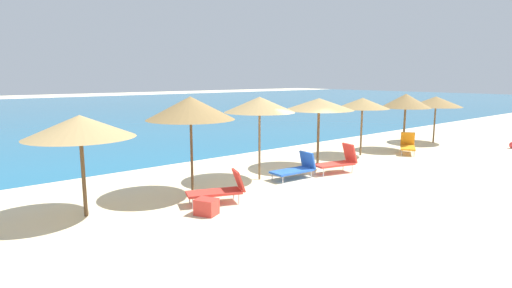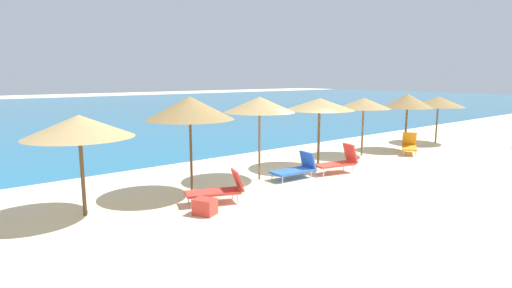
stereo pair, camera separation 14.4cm
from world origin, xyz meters
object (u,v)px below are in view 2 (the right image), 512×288
object	(u,v)px
lounge_chair_2	(409,145)
lounge_chair_4	(339,161)
beach_umbrella_3	(259,105)
beach_umbrella_5	(364,103)
cooler_box	(205,207)
lounge_chair_0	(296,168)
beach_umbrella_4	(320,104)
lounge_chair_1	(219,189)
beach_umbrella_1	(79,126)
beach_umbrella_6	(408,101)
beach_umbrella_7	(438,102)
beach_umbrella_2	(190,108)

from	to	relation	value
lounge_chair_2	lounge_chair_4	size ratio (longest dim) A/B	0.92
beach_umbrella_3	beach_umbrella_5	xyz separation A→B (m)	(6.35, 0.43, -0.24)
beach_umbrella_5	cooler_box	world-z (taller)	beach_umbrella_5
lounge_chair_0	lounge_chair_2	distance (m)	7.35
beach_umbrella_4	lounge_chair_1	size ratio (longest dim) A/B	1.58
beach_umbrella_1	cooler_box	world-z (taller)	beach_umbrella_1
lounge_chair_1	cooler_box	xyz separation A→B (m)	(-0.82, -0.56, -0.19)
beach_umbrella_3	beach_umbrella_6	xyz separation A→B (m)	(9.10, -0.06, -0.21)
beach_umbrella_1	lounge_chair_1	distance (m)	3.98
beach_umbrella_7	lounge_chair_2	xyz separation A→B (m)	(-3.91, -0.75, -1.82)
beach_umbrella_2	lounge_chair_2	world-z (taller)	beach_umbrella_2
beach_umbrella_5	lounge_chair_4	world-z (taller)	beach_umbrella_5
cooler_box	beach_umbrella_6	bearing A→B (deg)	8.49
beach_umbrella_3	beach_umbrella_4	world-z (taller)	beach_umbrella_3
beach_umbrella_3	lounge_chair_0	bearing A→B (deg)	-33.20
lounge_chair_0	beach_umbrella_2	bearing A→B (deg)	84.99
beach_umbrella_1	beach_umbrella_3	distance (m)	5.84
beach_umbrella_7	beach_umbrella_5	bearing A→B (deg)	176.62
beach_umbrella_6	cooler_box	size ratio (longest dim) A/B	5.04
beach_umbrella_1	cooler_box	size ratio (longest dim) A/B	4.96
beach_umbrella_1	beach_umbrella_5	world-z (taller)	beach_umbrella_1
lounge_chair_0	lounge_chair_1	distance (m)	3.73
beach_umbrella_5	lounge_chair_2	world-z (taller)	beach_umbrella_5
lounge_chair_1	beach_umbrella_3	bearing A→B (deg)	-40.90
beach_umbrella_5	beach_umbrella_7	bearing A→B (deg)	-3.38
beach_umbrella_4	lounge_chair_2	distance (m)	5.85
lounge_chair_1	lounge_chair_4	xyz separation A→B (m)	(5.45, 0.24, 0.04)
lounge_chair_0	cooler_box	bearing A→B (deg)	108.86
lounge_chair_2	cooler_box	distance (m)	11.90
beach_umbrella_2	beach_umbrella_4	world-z (taller)	beach_umbrella_2
beach_umbrella_2	beach_umbrella_4	bearing A→B (deg)	1.31
beach_umbrella_7	lounge_chair_2	bearing A→B (deg)	-169.13
beach_umbrella_5	beach_umbrella_3	bearing A→B (deg)	-176.16
lounge_chair_0	lounge_chair_4	distance (m)	1.83
lounge_chair_2	lounge_chair_4	world-z (taller)	lounge_chair_4
beach_umbrella_5	beach_umbrella_6	bearing A→B (deg)	-9.98
beach_umbrella_2	lounge_chair_0	world-z (taller)	beach_umbrella_2
beach_umbrella_7	lounge_chair_4	distance (m)	9.71
beach_umbrella_5	lounge_chair_1	bearing A→B (deg)	-168.67
beach_umbrella_7	beach_umbrella_1	bearing A→B (deg)	-179.62
beach_umbrella_4	beach_umbrella_6	xyz separation A→B (m)	(6.10, -0.07, -0.09)
lounge_chair_2	lounge_chair_4	distance (m)	5.58
lounge_chair_1	lounge_chair_2	bearing A→B (deg)	-65.11
beach_umbrella_3	lounge_chair_1	distance (m)	3.65
beach_umbrella_4	cooler_box	distance (m)	7.06
beach_umbrella_2	beach_umbrella_4	distance (m)	5.74
lounge_chair_1	cooler_box	bearing A→B (deg)	145.61
lounge_chair_1	lounge_chair_4	size ratio (longest dim) A/B	1.00
beach_umbrella_7	lounge_chair_2	world-z (taller)	beach_umbrella_7
beach_umbrella_6	beach_umbrella_5	bearing A→B (deg)	170.02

